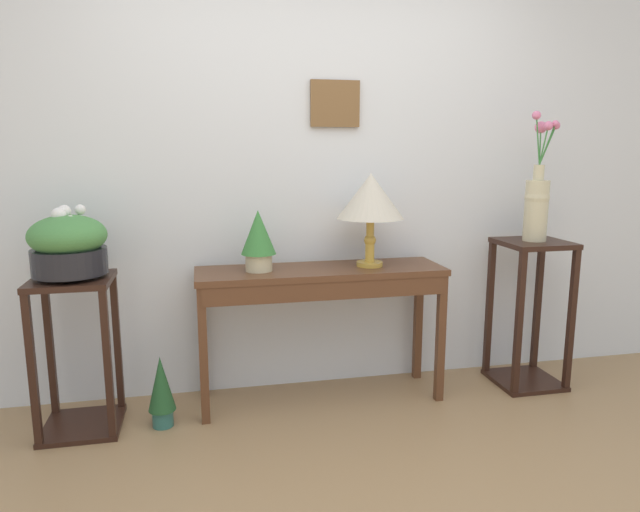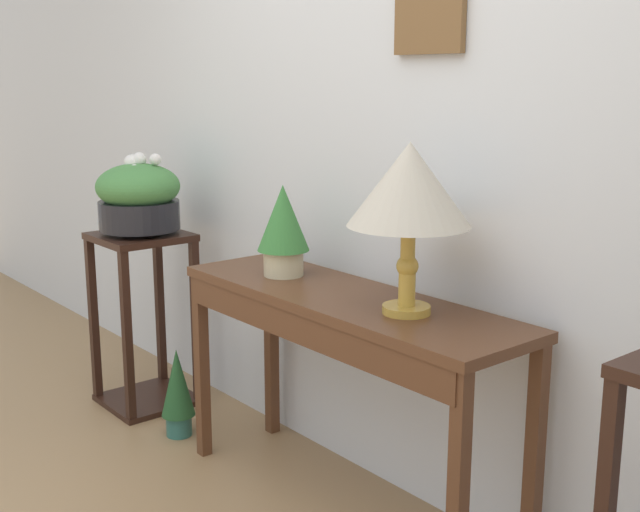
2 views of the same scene
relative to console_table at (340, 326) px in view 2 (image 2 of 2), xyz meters
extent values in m
cube|color=silver|center=(-0.03, 0.32, 0.73)|extent=(9.00, 0.10, 2.80)
cube|color=brown|center=(0.13, 0.25, 1.02)|extent=(0.29, 0.02, 0.26)
cube|color=#9959A5|center=(0.13, 0.25, 1.02)|extent=(0.23, 0.01, 0.21)
cube|color=#56331E|center=(0.00, 0.02, 0.09)|extent=(1.39, 0.40, 0.03)
cube|color=#56331E|center=(0.00, -0.16, 0.02)|extent=(1.32, 0.03, 0.10)
cube|color=#56331E|center=(-0.66, -0.15, -0.30)|extent=(0.04, 0.04, 0.75)
cube|color=#56331E|center=(0.66, -0.15, -0.30)|extent=(0.04, 0.04, 0.75)
cube|color=#56331E|center=(-0.66, 0.19, -0.30)|extent=(0.04, 0.04, 0.75)
cube|color=#56331E|center=(0.66, 0.19, -0.30)|extent=(0.04, 0.04, 0.75)
cylinder|color=gold|center=(0.29, 0.02, 0.12)|extent=(0.15, 0.15, 0.02)
cylinder|color=gold|center=(0.29, 0.02, 0.19)|extent=(0.05, 0.05, 0.12)
sphere|color=gold|center=(0.29, 0.02, 0.25)|extent=(0.07, 0.07, 0.07)
cylinder|color=gold|center=(0.29, 0.02, 0.32)|extent=(0.04, 0.04, 0.12)
cone|color=beige|center=(0.29, 0.02, 0.51)|extent=(0.38, 0.38, 0.25)
cylinder|color=beige|center=(-0.35, 0.03, 0.15)|extent=(0.15, 0.15, 0.09)
cone|color=#387A38|center=(-0.35, 0.03, 0.32)|extent=(0.19, 0.19, 0.24)
cube|color=black|center=(-1.29, -0.07, 0.12)|extent=(0.39, 0.39, 0.03)
cube|color=black|center=(-1.29, -0.07, -0.66)|extent=(0.39, 0.39, 0.03)
cube|color=black|center=(-1.46, -0.24, -0.27)|extent=(0.04, 0.04, 0.75)
cube|color=black|center=(-1.12, -0.24, -0.27)|extent=(0.04, 0.04, 0.75)
cube|color=black|center=(-1.46, 0.10, -0.27)|extent=(0.04, 0.04, 0.75)
cube|color=black|center=(-1.12, 0.10, -0.27)|extent=(0.04, 0.04, 0.75)
cylinder|color=black|center=(-1.29, -0.07, 0.14)|extent=(0.16, 0.16, 0.02)
cylinder|color=black|center=(-1.29, -0.07, 0.22)|extent=(0.36, 0.36, 0.13)
ellipsoid|color=#478442|center=(-1.29, -0.07, 0.35)|extent=(0.37, 0.37, 0.20)
cylinder|color=#478442|center=(-1.26, -0.04, 0.37)|extent=(0.07, 0.07, 0.19)
sphere|color=white|center=(-1.23, -0.01, 0.47)|extent=(0.05, 0.05, 0.05)
cylinder|color=#478442|center=(-1.29, -0.06, 0.37)|extent=(0.02, 0.03, 0.18)
sphere|color=white|center=(-1.30, -0.05, 0.46)|extent=(0.06, 0.06, 0.06)
cylinder|color=#478442|center=(-1.30, -0.07, 0.37)|extent=(0.04, 0.02, 0.17)
sphere|color=white|center=(-1.32, -0.08, 0.45)|extent=(0.07, 0.07, 0.07)
cylinder|color=#478442|center=(-1.28, -0.08, 0.35)|extent=(0.03, 0.04, 0.14)
sphere|color=white|center=(-1.27, -0.09, 0.42)|extent=(0.05, 0.05, 0.05)
cylinder|color=#478442|center=(-1.30, -0.09, 0.35)|extent=(0.04, 0.06, 0.14)
sphere|color=white|center=(-1.32, -0.12, 0.42)|extent=(0.04, 0.04, 0.04)
cylinder|color=#2D665B|center=(-0.88, -0.14, -0.63)|extent=(0.11, 0.11, 0.10)
cone|color=#235128|center=(-0.88, -0.14, -0.43)|extent=(0.14, 0.14, 0.29)
camera|label=1|loc=(-0.66, -3.00, 0.76)|focal=31.72mm
camera|label=2|loc=(1.97, -1.70, 0.81)|focal=45.44mm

